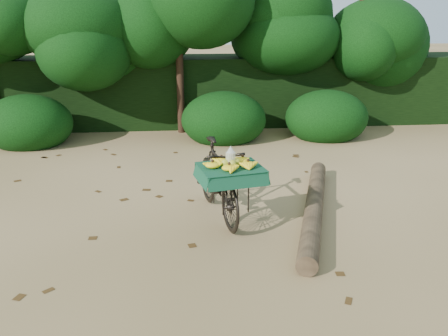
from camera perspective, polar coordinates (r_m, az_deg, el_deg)
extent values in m
plane|color=tan|center=(7.29, -8.55, -5.59)|extent=(80.00, 80.00, 0.00)
imported|color=black|center=(6.97, -0.72, -1.43)|extent=(0.91, 1.97, 1.14)
cube|color=black|center=(6.31, 0.82, -0.05)|extent=(0.51, 0.58, 0.03)
cube|color=#134833|center=(6.31, 0.82, 0.12)|extent=(0.95, 0.84, 0.01)
ellipsoid|color=#A5A528|center=(6.31, 1.51, 0.70)|extent=(0.11, 0.09, 0.12)
ellipsoid|color=#A5A528|center=(6.35, 0.63, 0.81)|extent=(0.11, 0.09, 0.12)
ellipsoid|color=#A5A528|center=(6.27, 0.13, 0.57)|extent=(0.11, 0.09, 0.12)
ellipsoid|color=#A5A528|center=(6.23, 1.02, 0.45)|extent=(0.11, 0.09, 0.12)
cylinder|color=#EAE5C6|center=(6.28, 0.79, 1.13)|extent=(0.13, 0.13, 0.17)
cylinder|color=brown|center=(7.30, 10.78, -4.55)|extent=(1.41, 3.58, 0.27)
cube|color=black|center=(13.13, -7.50, 9.20)|extent=(26.00, 1.80, 1.80)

